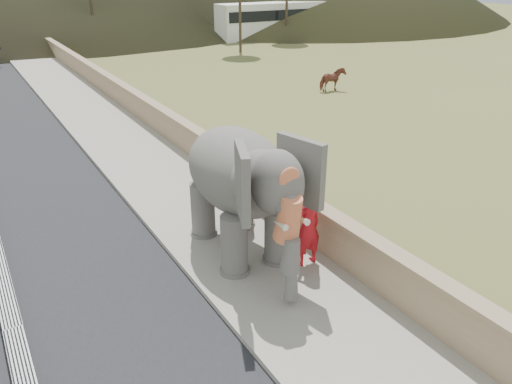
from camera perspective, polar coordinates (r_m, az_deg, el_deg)
ground at (r=11.33m, az=0.31°, el=-8.89°), size 160.00×160.00×0.00m
walkway at (r=19.72m, az=-14.96°, el=5.48°), size 3.00×120.00×0.15m
parapet at (r=20.06m, az=-10.59°, el=7.64°), size 0.30×120.00×1.10m
cow at (r=27.72m, az=8.70°, el=12.56°), size 1.50×0.75×1.23m
distant_car at (r=51.31m, az=-0.46°, el=18.36°), size 4.52×2.75×1.44m
bus_white at (r=48.95m, az=2.02°, el=19.02°), size 11.03×2.63×3.10m
bus_orange at (r=55.05m, az=10.26°, el=19.29°), size 11.16×3.32×3.10m
elephant_and_man at (r=11.21m, az=-1.94°, el=0.37°), size 2.49×4.33×3.03m
trees at (r=36.57m, az=-18.71°, el=19.76°), size 48.21×42.96×8.53m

